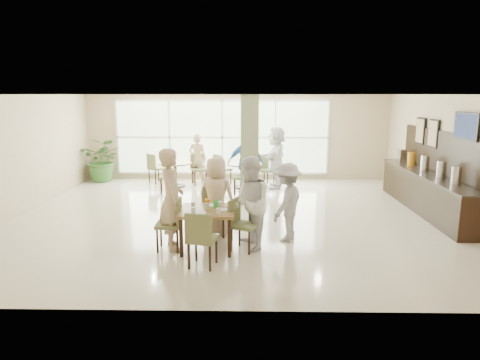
{
  "coord_description": "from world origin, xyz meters",
  "views": [
    {
      "loc": [
        0.36,
        -9.68,
        2.81
      ],
      "look_at": [
        0.2,
        -1.2,
        1.1
      ],
      "focal_mm": 32.0,
      "sensor_mm": 36.0,
      "label": 1
    }
  ],
  "objects_px": {
    "teen_right": "(250,204)",
    "adult_b": "(276,157)",
    "buffet_counter": "(427,189)",
    "teen_far": "(216,196)",
    "teen_standing": "(287,202)",
    "adult_a": "(245,163)",
    "round_table_left": "(175,168)",
    "main_table": "(207,214)",
    "potted_plant": "(103,160)",
    "adult_standing": "(197,158)",
    "round_table_right": "(244,169)",
    "teen_left": "(172,199)"
  },
  "relations": [
    {
      "from": "main_table",
      "to": "teen_standing",
      "type": "height_order",
      "value": "teen_standing"
    },
    {
      "from": "round_table_right",
      "to": "buffet_counter",
      "type": "height_order",
      "value": "buffet_counter"
    },
    {
      "from": "main_table",
      "to": "potted_plant",
      "type": "relative_size",
      "value": 0.7
    },
    {
      "from": "buffet_counter",
      "to": "adult_b",
      "type": "distance_m",
      "value": 4.39
    },
    {
      "from": "teen_right",
      "to": "adult_b",
      "type": "xyz_separation_m",
      "value": [
        0.81,
        5.31,
        0.08
      ]
    },
    {
      "from": "buffet_counter",
      "to": "potted_plant",
      "type": "distance_m",
      "value": 9.72
    },
    {
      "from": "main_table",
      "to": "round_table_left",
      "type": "distance_m",
      "value": 5.63
    },
    {
      "from": "teen_right",
      "to": "main_table",
      "type": "bearing_deg",
      "value": -107.07
    },
    {
      "from": "potted_plant",
      "to": "teen_left",
      "type": "distance_m",
      "value": 7.02
    },
    {
      "from": "teen_left",
      "to": "teen_far",
      "type": "xyz_separation_m",
      "value": [
        0.76,
        0.84,
        -0.14
      ]
    },
    {
      "from": "teen_standing",
      "to": "adult_a",
      "type": "bearing_deg",
      "value": -140.54
    },
    {
      "from": "adult_a",
      "to": "teen_right",
      "type": "bearing_deg",
      "value": -81.61
    },
    {
      "from": "round_table_right",
      "to": "teen_right",
      "type": "xyz_separation_m",
      "value": [
        0.15,
        -5.29,
        0.28
      ]
    },
    {
      "from": "teen_left",
      "to": "adult_b",
      "type": "bearing_deg",
      "value": -41.13
    },
    {
      "from": "round_table_left",
      "to": "adult_a",
      "type": "bearing_deg",
      "value": -22.96
    },
    {
      "from": "round_table_left",
      "to": "potted_plant",
      "type": "bearing_deg",
      "value": 162.99
    },
    {
      "from": "teen_right",
      "to": "adult_b",
      "type": "distance_m",
      "value": 5.37
    },
    {
      "from": "buffet_counter",
      "to": "teen_left",
      "type": "bearing_deg",
      "value": -155.01
    },
    {
      "from": "main_table",
      "to": "round_table_left",
      "type": "xyz_separation_m",
      "value": [
        -1.51,
        5.42,
        -0.1
      ]
    },
    {
      "from": "round_table_left",
      "to": "potted_plant",
      "type": "xyz_separation_m",
      "value": [
        -2.49,
        0.76,
        0.15
      ]
    },
    {
      "from": "main_table",
      "to": "buffet_counter",
      "type": "bearing_deg",
      "value": 27.89
    },
    {
      "from": "buffet_counter",
      "to": "teen_left",
      "type": "distance_m",
      "value": 6.33
    },
    {
      "from": "round_table_left",
      "to": "buffet_counter",
      "type": "height_order",
      "value": "buffet_counter"
    },
    {
      "from": "teen_right",
      "to": "round_table_right",
      "type": "bearing_deg",
      "value": 163.89
    },
    {
      "from": "teen_far",
      "to": "adult_b",
      "type": "relative_size",
      "value": 0.85
    },
    {
      "from": "buffet_counter",
      "to": "teen_standing",
      "type": "relative_size",
      "value": 3.07
    },
    {
      "from": "teen_far",
      "to": "adult_a",
      "type": "xyz_separation_m",
      "value": [
        0.56,
        3.65,
        0.08
      ]
    },
    {
      "from": "adult_a",
      "to": "teen_standing",
      "type": "bearing_deg",
      "value": -71.3
    },
    {
      "from": "teen_left",
      "to": "buffet_counter",
      "type": "bearing_deg",
      "value": -83.28
    },
    {
      "from": "adult_b",
      "to": "adult_standing",
      "type": "bearing_deg",
      "value": -96.57
    },
    {
      "from": "main_table",
      "to": "round_table_right",
      "type": "bearing_deg",
      "value": 83.2
    },
    {
      "from": "round_table_right",
      "to": "potted_plant",
      "type": "distance_m",
      "value": 4.71
    },
    {
      "from": "potted_plant",
      "to": "teen_left",
      "type": "bearing_deg",
      "value": -61.52
    },
    {
      "from": "main_table",
      "to": "teen_right",
      "type": "bearing_deg",
      "value": 0.64
    },
    {
      "from": "buffet_counter",
      "to": "teen_far",
      "type": "relative_size",
      "value": 2.95
    },
    {
      "from": "adult_a",
      "to": "adult_standing",
      "type": "distance_m",
      "value": 2.12
    },
    {
      "from": "round_table_left",
      "to": "teen_left",
      "type": "bearing_deg",
      "value": -80.99
    },
    {
      "from": "potted_plant",
      "to": "teen_left",
      "type": "xyz_separation_m",
      "value": [
        3.35,
        -6.17,
        0.22
      ]
    },
    {
      "from": "adult_standing",
      "to": "teen_standing",
      "type": "bearing_deg",
      "value": 123.93
    },
    {
      "from": "buffet_counter",
      "to": "teen_right",
      "type": "xyz_separation_m",
      "value": [
        -4.3,
        -2.68,
        0.31
      ]
    },
    {
      "from": "round_table_left",
      "to": "adult_b",
      "type": "xyz_separation_m",
      "value": [
        3.09,
        -0.1,
        0.37
      ]
    },
    {
      "from": "teen_right",
      "to": "adult_standing",
      "type": "distance_m",
      "value": 6.17
    },
    {
      "from": "adult_a",
      "to": "teen_left",
      "type": "bearing_deg",
      "value": -99.4
    },
    {
      "from": "teen_right",
      "to": "adult_a",
      "type": "height_order",
      "value": "adult_a"
    },
    {
      "from": "main_table",
      "to": "teen_right",
      "type": "distance_m",
      "value": 0.8
    },
    {
      "from": "teen_far",
      "to": "teen_right",
      "type": "xyz_separation_m",
      "value": [
        0.67,
        -0.84,
        0.06
      ]
    },
    {
      "from": "teen_left",
      "to": "adult_a",
      "type": "bearing_deg",
      "value": -34.62
    },
    {
      "from": "round_table_right",
      "to": "potted_plant",
      "type": "xyz_separation_m",
      "value": [
        -4.63,
        0.89,
        0.14
      ]
    },
    {
      "from": "teen_far",
      "to": "adult_standing",
      "type": "xyz_separation_m",
      "value": [
        -0.98,
        5.1,
        -0.0
      ]
    },
    {
      "from": "teen_right",
      "to": "potted_plant",
      "type": "bearing_deg",
      "value": -160.01
    }
  ]
}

